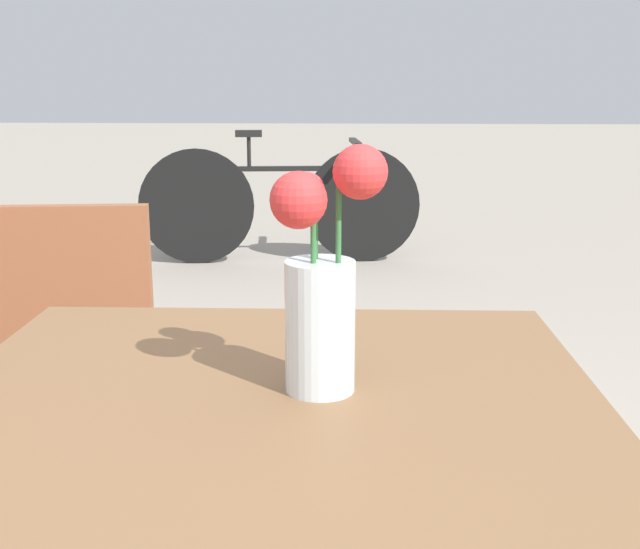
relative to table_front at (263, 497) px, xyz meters
name	(u,v)px	position (x,y,z in m)	size (l,w,h in m)	color
table_front	(263,497)	(0.00, 0.00, 0.00)	(0.87, 0.97, 0.73)	brown
flower_vase	(321,296)	(0.07, 0.10, 0.22)	(0.14, 0.13, 0.32)	silver
bicycle	(280,203)	(-0.36, 4.04, -0.26)	(1.74, 0.44, 0.82)	black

